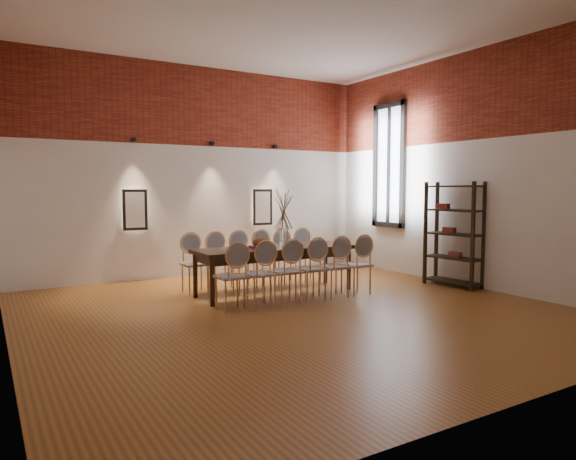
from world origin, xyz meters
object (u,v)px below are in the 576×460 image
chair_far_c (244,260)px  chair_far_e (288,257)px  shelving_rack (454,234)px  chair_near_f (356,265)px  chair_near_d (310,269)px  bowl (260,243)px  chair_far_a (195,264)px  chair_far_b (220,262)px  vase (284,237)px  chair_far_d (266,258)px  chair_near_c (286,271)px  chair_near_e (334,267)px  chair_near_a (231,277)px  dining_table (275,270)px  chair_far_f (308,255)px  chair_near_b (259,274)px  book (259,247)px

chair_far_c → chair_far_e: bearing=-180.0°
chair_far_c → shelving_rack: (3.16, -1.73, 0.43)m
chair_near_f → chair_far_e: (-0.43, 1.40, 0.00)m
chair_far_e → chair_near_f: bearing=107.3°
chair_near_d → bowl: (-0.51, 0.65, 0.37)m
chair_far_a → chair_far_b: size_ratio=1.00×
chair_near_f → vase: vase is taller
chair_far_a → chair_far_d: size_ratio=1.00×
chair_near_c → chair_near_e: (0.87, -0.00, 0.00)m
chair_near_a → chair_far_d: size_ratio=1.00×
chair_near_a → bowl: (0.79, 0.65, 0.37)m
dining_table → chair_far_c: bearing=107.3°
chair_far_d → chair_far_f: size_ratio=1.00×
chair_far_d → chair_far_e: size_ratio=1.00×
chair_near_b → vase: 1.15m
chair_near_c → chair_near_b: bearing=180.0°
chair_near_d → chair_far_e: 1.46m
chair_far_d → shelving_rack: 3.26m
chair_near_d → vase: 0.82m
dining_table → chair_far_d: chair_far_d is taller
chair_near_d → chair_far_d: 1.40m
chair_near_a → chair_far_b: bearing=72.7°
chair_far_d → chair_far_e: bearing=-180.0°
chair_far_a → chair_far_f: same height
chair_far_e → chair_far_f: 0.43m
chair_near_c → chair_far_b: same height
chair_far_f → shelving_rack: bearing=137.4°
chair_near_d → chair_far_e: size_ratio=1.00×
dining_table → chair_near_e: 0.96m
chair_near_e → chair_near_f: size_ratio=1.00×
chair_near_b → chair_far_d: bearing=58.1°
dining_table → chair_near_b: bearing=-133.0°
chair_near_b → chair_far_c: (0.44, 1.40, 0.00)m
chair_near_e → dining_table: bearing=133.0°
chair_near_d → chair_near_e: size_ratio=1.00×
chair_near_a → book: size_ratio=3.62×
chair_far_f → shelving_rack: size_ratio=0.52×
chair_near_e → chair_near_f: 0.43m
bowl → chair_near_c: bearing=-83.5°
chair_near_f → bowl: (-1.38, 0.65, 0.37)m
chair_near_a → chair_near_b: bearing=0.0°
chair_near_a → chair_far_c: same height
chair_far_c → vase: bearing=118.4°
chair_far_a → book: bearing=142.1°
chair_near_f → dining_table: bearing=147.2°
chair_near_a → chair_near_d: bearing=0.0°
chair_near_c → chair_near_d: (0.43, -0.00, 0.00)m
chair_far_c → chair_near_c: bearing=90.0°
chair_far_e → chair_far_b: bearing=0.0°
dining_table → chair_far_d: bearing=72.7°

